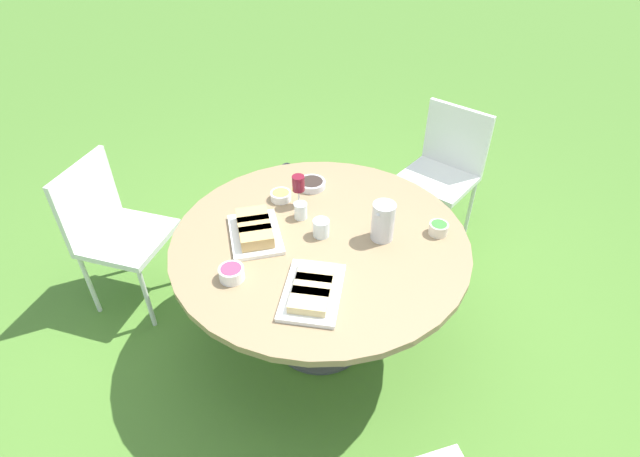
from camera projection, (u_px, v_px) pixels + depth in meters
ground_plane at (320, 336)px, 2.82m from camera, size 40.00×40.00×0.00m
dining_table at (320, 253)px, 2.43m from camera, size 1.42×1.42×0.71m
chair_near_left at (444, 165)px, 3.27m from camera, size 0.44×0.46×0.89m
chair_near_right at (112, 225)px, 2.77m from camera, size 0.56×0.55×0.89m
water_pitcher at (383, 221)px, 2.32m from camera, size 0.12×0.11×0.19m
wine_glass at (298, 185)px, 2.52m from camera, size 0.06×0.06×0.17m
platter_bread_main at (312, 289)px, 2.07m from camera, size 0.43×0.38×0.06m
platter_charcuterie at (255, 230)px, 2.37m from camera, size 0.40×0.41×0.08m
bowl_fries at (281, 195)px, 2.62m from camera, size 0.11×0.11×0.04m
bowl_salad at (438, 228)px, 2.39m from camera, size 0.09×0.09×0.06m
bowl_olives at (312, 184)px, 2.71m from camera, size 0.15×0.15×0.04m
bowl_dip_red at (232, 273)px, 2.14m from camera, size 0.11×0.11×0.06m
cup_water_near at (321, 228)px, 2.37m from camera, size 0.08×0.08×0.09m
cup_water_far at (301, 211)px, 2.48m from camera, size 0.07×0.07×0.08m
handbag at (285, 191)px, 3.73m from camera, size 0.30×0.14×0.37m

